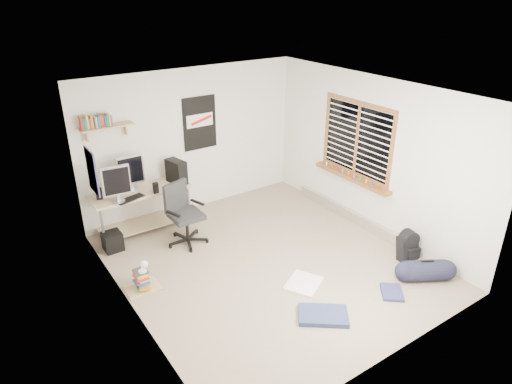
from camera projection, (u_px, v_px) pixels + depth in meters
floor at (267, 263)px, 6.70m from camera, size 4.00×4.50×0.01m
ceiling at (270, 92)px, 5.65m from camera, size 4.00×4.50×0.01m
back_wall at (192, 141)px, 7.86m from camera, size 4.00×0.01×2.50m
left_wall at (125, 226)px, 5.15m from camera, size 0.01×4.50×2.50m
right_wall at (371, 156)px, 7.20m from camera, size 0.01×4.50×2.50m
desk at (141, 209)px, 7.47m from camera, size 1.66×0.96×0.71m
monitor_left at (117, 189)px, 6.80m from camera, size 0.43×0.14×0.46m
monitor_right at (131, 177)px, 7.18m from camera, size 0.43×0.12×0.47m
pc_tower at (176, 172)px, 7.48m from camera, size 0.25×0.41×0.40m
keyboard at (130, 199)px, 6.98m from camera, size 0.46×0.25×0.02m
speaker_left at (99, 194)px, 6.97m from camera, size 0.11×0.11×0.18m
speaker_right at (156, 188)px, 7.17m from camera, size 0.10×0.10×0.17m
office_chair at (186, 215)px, 7.02m from camera, size 0.81×0.81×0.99m
wall_shelf at (107, 127)px, 6.81m from camera, size 0.80×0.22×0.24m
poster_back_wall at (200, 123)px, 7.80m from camera, size 0.62×0.03×0.92m
poster_left_wall at (92, 171)px, 5.95m from camera, size 0.02×0.42×0.60m
window at (356, 139)px, 7.31m from camera, size 0.10×1.50×1.26m
baseboard_heater at (349, 214)px, 7.89m from camera, size 0.08×2.50×0.18m
backpack at (407, 248)px, 6.69m from camera, size 0.32×0.28×0.37m
duffel_bag at (425, 271)px, 6.26m from camera, size 0.40×0.40×0.57m
tshirt at (304, 284)px, 6.20m from camera, size 0.63×0.60×0.04m
jeans_a at (323, 315)px, 5.60m from camera, size 0.71×0.67×0.07m
jeans_b at (392, 292)px, 6.02m from camera, size 0.43×0.44×0.04m
book_stack at (142, 279)px, 6.07m from camera, size 0.47×0.43×0.27m
desk_lamp at (142, 265)px, 5.97m from camera, size 0.18×0.22×0.19m
subwoofer at (113, 242)px, 6.97m from camera, size 0.28×0.28×0.30m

